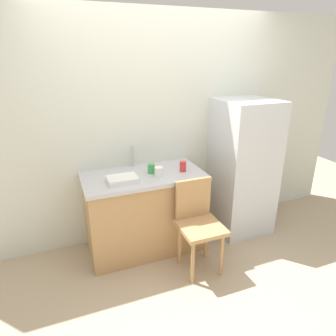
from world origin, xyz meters
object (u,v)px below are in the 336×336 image
object	(u,v)px
refrigerator	(243,168)
cup_red	(183,166)
dish_tray	(122,179)
cup_white	(159,172)
cup_green	(151,169)
chair	(198,222)

from	to	relation	value
refrigerator	cup_red	bearing A→B (deg)	-175.52
dish_tray	cup_red	world-z (taller)	cup_red
cup_white	cup_red	bearing A→B (deg)	7.63
refrigerator	cup_green	size ratio (longest dim) A/B	15.99
dish_tray	cup_red	bearing A→B (deg)	3.56
cup_white	cup_red	distance (m)	0.28
dish_tray	cup_white	size ratio (longest dim) A/B	2.88
cup_red	cup_green	bearing A→B (deg)	167.24
dish_tray	refrigerator	bearing A→B (deg)	4.06
chair	cup_green	bearing A→B (deg)	121.45
refrigerator	dish_tray	xyz separation A→B (m)	(-1.43, -0.10, 0.11)
chair	cup_green	xyz separation A→B (m)	(-0.30, 0.49, 0.41)
chair	cup_white	size ratio (longest dim) A/B	9.14
cup_red	cup_green	size ratio (longest dim) A/B	1.10
refrigerator	cup_red	distance (m)	0.80
refrigerator	cup_green	bearing A→B (deg)	179.42
cup_white	cup_red	world-z (taller)	cup_red
cup_white	cup_red	xyz separation A→B (m)	(0.28, 0.04, 0.00)
refrigerator	chair	xyz separation A→B (m)	(-0.80, -0.48, -0.27)
dish_tray	cup_white	bearing A→B (deg)	0.44
refrigerator	cup_green	xyz separation A→B (m)	(-1.10, 0.01, 0.14)
dish_tray	cup_white	world-z (taller)	cup_white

